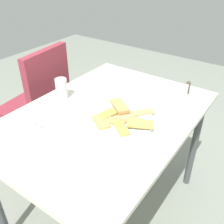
# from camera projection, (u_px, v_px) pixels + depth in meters

# --- Properties ---
(ground_plane) EXTENTS (6.00, 6.00, 0.00)m
(ground_plane) POSITION_uv_depth(u_px,v_px,m) (107.00, 206.00, 1.73)
(ground_plane) COLOR gray
(dining_table) EXTENTS (1.16, 0.83, 0.74)m
(dining_table) POSITION_uv_depth(u_px,v_px,m) (105.00, 127.00, 1.38)
(dining_table) COLOR silver
(dining_table) RESTS_ON ground_plane
(dining_chair) EXTENTS (0.47, 0.47, 0.93)m
(dining_chair) POSITION_uv_depth(u_px,v_px,m) (40.00, 100.00, 1.88)
(dining_chair) COLOR #942E3D
(dining_chair) RESTS_ON ground_plane
(pide_platter) EXTENTS (0.32, 0.33, 0.05)m
(pide_platter) POSITION_uv_depth(u_px,v_px,m) (122.00, 119.00, 1.27)
(pide_platter) COLOR white
(pide_platter) RESTS_ON dining_table
(salad_plate_greens) EXTENTS (0.24, 0.24, 0.04)m
(salad_plate_greens) POSITION_uv_depth(u_px,v_px,m) (111.00, 75.00, 1.72)
(salad_plate_greens) COLOR white
(salad_plate_greens) RESTS_ON dining_table
(soda_can) EXTENTS (0.07, 0.07, 0.12)m
(soda_can) POSITION_uv_depth(u_px,v_px,m) (62.00, 89.00, 1.44)
(soda_can) COLOR silver
(soda_can) RESTS_ON dining_table
(paper_napkin) EXTENTS (0.14, 0.14, 0.00)m
(paper_napkin) POSITION_uv_depth(u_px,v_px,m) (29.00, 136.00, 1.17)
(paper_napkin) COLOR white
(paper_napkin) RESTS_ON dining_table
(fork) EXTENTS (0.16, 0.07, 0.00)m
(fork) POSITION_uv_depth(u_px,v_px,m) (32.00, 137.00, 1.16)
(fork) COLOR silver
(fork) RESTS_ON paper_napkin
(spoon) EXTENTS (0.17, 0.09, 0.00)m
(spoon) POSITION_uv_depth(u_px,v_px,m) (27.00, 134.00, 1.18)
(spoon) COLOR silver
(spoon) RESTS_ON paper_napkin
(condiment_caddy) EXTENTS (0.10, 0.10, 0.08)m
(condiment_caddy) POSITION_uv_depth(u_px,v_px,m) (186.00, 92.00, 1.49)
(condiment_caddy) COLOR #B2B2B7
(condiment_caddy) RESTS_ON dining_table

